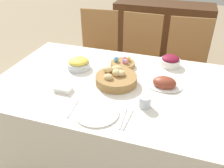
{
  "coord_description": "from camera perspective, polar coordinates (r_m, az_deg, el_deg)",
  "views": [
    {
      "loc": [
        0.43,
        -1.4,
        1.64
      ],
      "look_at": [
        0.0,
        -0.08,
        0.77
      ],
      "focal_mm": 38.0,
      "sensor_mm": 36.0,
      "label": 1
    }
  ],
  "objects": [
    {
      "name": "fork",
      "position": [
        1.5,
        -9.31,
        -5.74
      ],
      "size": [
        0.02,
        0.19,
        0.0
      ],
      "rotation": [
        0.0,
        0.0,
        0.06
      ],
      "color": "silver",
      "rests_on": "dining_table"
    },
    {
      "name": "sideboard",
      "position": [
        3.44,
        11.71,
        11.12
      ],
      "size": [
        1.28,
        0.44,
        0.91
      ],
      "color": "#4C2D19",
      "rests_on": "ground"
    },
    {
      "name": "bread_basket",
      "position": [
        1.71,
        0.94,
        1.37
      ],
      "size": [
        0.3,
        0.3,
        0.11
      ],
      "color": "#9E7542",
      "rests_on": "dining_table"
    },
    {
      "name": "knife",
      "position": [
        1.4,
        2.66,
        -8.27
      ],
      "size": [
        0.02,
        0.19,
        0.0
      ],
      "rotation": [
        0.0,
        0.0,
        0.06
      ],
      "color": "silver",
      "rests_on": "dining_table"
    },
    {
      "name": "chair_far_right",
      "position": [
        2.56,
        17.33,
        4.5
      ],
      "size": [
        0.45,
        0.45,
        0.97
      ],
      "rotation": [
        0.0,
        0.0,
        0.08
      ],
      "color": "olive",
      "rests_on": "ground"
    },
    {
      "name": "drinking_cup",
      "position": [
        1.49,
        7.93,
        -4.24
      ],
      "size": [
        0.08,
        0.08,
        0.07
      ],
      "color": "silver",
      "rests_on": "dining_table"
    },
    {
      "name": "chair_far_left",
      "position": [
        2.72,
        -3.53,
        7.59
      ],
      "size": [
        0.46,
        0.46,
        0.97
      ],
      "rotation": [
        0.0,
        0.0,
        0.09
      ],
      "color": "olive",
      "rests_on": "ground"
    },
    {
      "name": "chair_far_center",
      "position": [
        2.6,
        6.29,
        6.24
      ],
      "size": [
        0.43,
        0.43,
        0.97
      ],
      "rotation": [
        0.0,
        0.0,
        -0.04
      ],
      "color": "olive",
      "rests_on": "ground"
    },
    {
      "name": "beet_salad_bowl",
      "position": [
        2.0,
        13.85,
        5.39
      ],
      "size": [
        0.16,
        0.16,
        0.09
      ],
      "color": "white",
      "rests_on": "dining_table"
    },
    {
      "name": "spoon",
      "position": [
        1.4,
        3.86,
        -8.51
      ],
      "size": [
        0.02,
        0.19,
        0.0
      ],
      "rotation": [
        0.0,
        0.0,
        -0.06
      ],
      "color": "silver",
      "rests_on": "dining_table"
    },
    {
      "name": "ground_plane",
      "position": [
        2.2,
        0.58,
        -16.17
      ],
      "size": [
        12.0,
        12.0,
        0.0
      ],
      "primitive_type": "plane",
      "color": "tan"
    },
    {
      "name": "dinner_plate",
      "position": [
        1.44,
        -3.54,
        -6.93
      ],
      "size": [
        0.27,
        0.27,
        0.01
      ],
      "color": "white",
      "rests_on": "dining_table"
    },
    {
      "name": "pineapple_bowl",
      "position": [
        1.93,
        -7.99,
        4.91
      ],
      "size": [
        0.19,
        0.19,
        0.09
      ],
      "color": "silver",
      "rests_on": "dining_table"
    },
    {
      "name": "butter_dish",
      "position": [
        1.66,
        -11.61,
        -1.2
      ],
      "size": [
        0.12,
        0.07,
        0.03
      ],
      "color": "white",
      "rests_on": "dining_table"
    },
    {
      "name": "egg_basket",
      "position": [
        1.95,
        2.61,
        4.97
      ],
      "size": [
        0.2,
        0.2,
        0.08
      ],
      "color": "#9E7542",
      "rests_on": "dining_table"
    },
    {
      "name": "ham_platter",
      "position": [
        1.71,
        12.5,
        0.16
      ],
      "size": [
        0.25,
        0.18,
        0.08
      ],
      "color": "white",
      "rests_on": "dining_table"
    },
    {
      "name": "dining_table",
      "position": [
        1.94,
        0.64,
        -8.95
      ],
      "size": [
        1.76,
        1.08,
        0.73
      ],
      "color": "white",
      "rests_on": "ground"
    }
  ]
}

